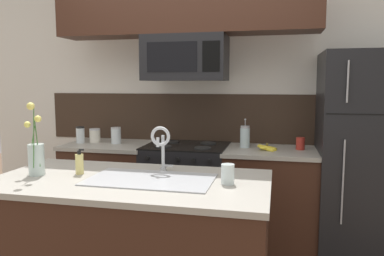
{
  "coord_description": "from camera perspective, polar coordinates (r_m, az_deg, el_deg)",
  "views": [
    {
      "loc": [
        0.82,
        -2.46,
        1.49
      ],
      "look_at": [
        0.2,
        0.27,
        1.16
      ],
      "focal_mm": 35.0,
      "sensor_mm": 36.0,
      "label": 1
    }
  ],
  "objects": [
    {
      "name": "sink_faucet",
      "position": [
        2.47,
        -4.72,
        -2.2
      ],
      "size": [
        0.14,
        0.14,
        0.31
      ],
      "color": "#B7BABF",
      "rests_on": "island_counter"
    },
    {
      "name": "storage_jar_tall",
      "position": [
        3.86,
        -16.65,
        -0.98
      ],
      "size": [
        0.08,
        0.08,
        0.16
      ],
      "color": "silver",
      "rests_on": "back_counter_left"
    },
    {
      "name": "microwave",
      "position": [
        3.44,
        -0.97,
        10.56
      ],
      "size": [
        0.74,
        0.4,
        0.4
      ],
      "color": "black"
    },
    {
      "name": "back_counter_left",
      "position": [
        3.86,
        -12.27,
        -8.97
      ],
      "size": [
        0.82,
        0.65,
        0.91
      ],
      "color": "#381E14",
      "rests_on": "ground"
    },
    {
      "name": "drinking_glass",
      "position": [
        2.2,
        5.46,
        -7.01
      ],
      "size": [
        0.08,
        0.08,
        0.12
      ],
      "color": "silver",
      "rests_on": "island_counter"
    },
    {
      "name": "storage_jar_short",
      "position": [
        3.73,
        -11.51,
        -1.12
      ],
      "size": [
        0.1,
        0.1,
        0.16
      ],
      "color": "silver",
      "rests_on": "back_counter_left"
    },
    {
      "name": "french_press",
      "position": [
        3.46,
        8.07,
        -1.32
      ],
      "size": [
        0.09,
        0.09,
        0.27
      ],
      "color": "silver",
      "rests_on": "back_counter_right"
    },
    {
      "name": "refrigerator",
      "position": [
        3.51,
        24.95,
        -3.96
      ],
      "size": [
        0.79,
        0.74,
        1.75
      ],
      "color": "black",
      "rests_on": "ground"
    },
    {
      "name": "dish_soap_bottle",
      "position": [
        2.53,
        -16.77,
        -5.21
      ],
      "size": [
        0.06,
        0.05,
        0.16
      ],
      "color": "#DBCC75",
      "rests_on": "island_counter"
    },
    {
      "name": "flower_vase",
      "position": [
        2.58,
        -22.66,
        -4.18
      ],
      "size": [
        0.15,
        0.16,
        0.47
      ],
      "color": "silver",
      "rests_on": "island_counter"
    },
    {
      "name": "island_counter",
      "position": [
        2.5,
        -9.33,
        -17.76
      ],
      "size": [
        1.71,
        0.89,
        0.91
      ],
      "color": "#381E14",
      "rests_on": "ground"
    },
    {
      "name": "banana_bunch",
      "position": [
        3.34,
        11.36,
        -3.01
      ],
      "size": [
        0.19,
        0.12,
        0.08
      ],
      "color": "yellow",
      "rests_on": "back_counter_right"
    },
    {
      "name": "coffee_tin",
      "position": [
        3.45,
        16.19,
        -2.28
      ],
      "size": [
        0.08,
        0.08,
        0.11
      ],
      "primitive_type": "cylinder",
      "color": "#B22D23",
      "rests_on": "back_counter_right"
    },
    {
      "name": "splash_band",
      "position": [
        3.78,
        0.29,
        1.58
      ],
      "size": [
        3.14,
        0.01,
        0.48
      ],
      "primitive_type": "cube",
      "color": "#332319",
      "rests_on": "rear_partition"
    },
    {
      "name": "back_counter_right",
      "position": [
        3.51,
        11.77,
        -10.53
      ],
      "size": [
        0.82,
        0.65,
        0.91
      ],
      "color": "#381E14",
      "rests_on": "ground"
    },
    {
      "name": "storage_jar_medium",
      "position": [
        3.85,
        -14.57,
        -1.11
      ],
      "size": [
        0.11,
        0.11,
        0.14
      ],
      "color": "silver",
      "rests_on": "back_counter_left"
    },
    {
      "name": "stove_range",
      "position": [
        3.6,
        -0.85,
        -9.85
      ],
      "size": [
        0.76,
        0.64,
        0.93
      ],
      "color": "black",
      "rests_on": "ground"
    },
    {
      "name": "rear_partition",
      "position": [
        3.78,
        4.94,
        3.82
      ],
      "size": [
        5.2,
        0.1,
        2.6
      ],
      "primitive_type": "cube",
      "color": "silver",
      "rests_on": "ground"
    },
    {
      "name": "kitchen_sink",
      "position": [
        2.32,
        -6.32,
        -9.52
      ],
      "size": [
        0.76,
        0.44,
        0.16
      ],
      "color": "#ADAFB5",
      "rests_on": "island_counter"
    },
    {
      "name": "upper_cabinet_band",
      "position": [
        3.48,
        -1.11,
        18.85
      ],
      "size": [
        2.34,
        0.34,
        0.6
      ],
      "primitive_type": "cube",
      "color": "#381E14"
    }
  ]
}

